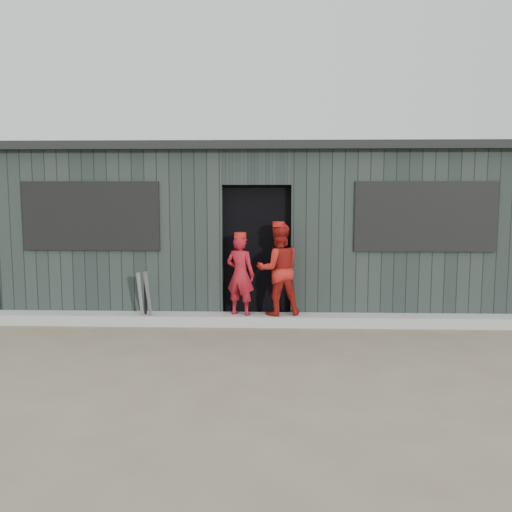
{
  "coord_description": "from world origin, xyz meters",
  "views": [
    {
      "loc": [
        0.29,
        -6.18,
        1.96
      ],
      "look_at": [
        0.0,
        1.8,
        1.0
      ],
      "focal_mm": 40.0,
      "sensor_mm": 36.0,
      "label": 1
    }
  ],
  "objects_px": {
    "bat_mid": "(149,299)",
    "player_red_right": "(278,269)",
    "bat_left": "(141,299)",
    "player_grey_back": "(279,271)",
    "player_red_left": "(240,275)",
    "bat_right": "(146,301)",
    "dugout": "(260,227)"
  },
  "relations": [
    {
      "from": "bat_mid",
      "to": "player_grey_back",
      "type": "xyz_separation_m",
      "value": [
        1.82,
        0.83,
        0.29
      ]
    },
    {
      "from": "bat_mid",
      "to": "dugout",
      "type": "height_order",
      "value": "dugout"
    },
    {
      "from": "bat_left",
      "to": "player_grey_back",
      "type": "distance_m",
      "value": 2.12
    },
    {
      "from": "bat_right",
      "to": "dugout",
      "type": "xyz_separation_m",
      "value": [
        1.57,
        1.76,
        0.94
      ]
    },
    {
      "from": "player_red_left",
      "to": "bat_mid",
      "type": "bearing_deg",
      "value": 31.48
    },
    {
      "from": "player_red_left",
      "to": "bat_right",
      "type": "bearing_deg",
      "value": 24.69
    },
    {
      "from": "bat_mid",
      "to": "player_red_right",
      "type": "height_order",
      "value": "player_red_right"
    },
    {
      "from": "bat_mid",
      "to": "bat_right",
      "type": "xyz_separation_m",
      "value": [
        -0.08,
        0.15,
        -0.06
      ]
    },
    {
      "from": "bat_mid",
      "to": "player_red_right",
      "type": "distance_m",
      "value": 1.87
    },
    {
      "from": "bat_mid",
      "to": "bat_right",
      "type": "relative_size",
      "value": 1.18
    },
    {
      "from": "bat_left",
      "to": "bat_right",
      "type": "bearing_deg",
      "value": 63.7
    },
    {
      "from": "dugout",
      "to": "player_grey_back",
      "type": "bearing_deg",
      "value": -73.18
    },
    {
      "from": "bat_right",
      "to": "player_red_right",
      "type": "xyz_separation_m",
      "value": [
        1.89,
        0.1,
        0.45
      ]
    },
    {
      "from": "bat_left",
      "to": "player_red_left",
      "type": "bearing_deg",
      "value": 7.04
    },
    {
      "from": "bat_left",
      "to": "player_red_right",
      "type": "xyz_separation_m",
      "value": [
        1.94,
        0.2,
        0.41
      ]
    },
    {
      "from": "player_red_left",
      "to": "player_red_right",
      "type": "height_order",
      "value": "player_red_right"
    },
    {
      "from": "bat_right",
      "to": "dugout",
      "type": "relative_size",
      "value": 0.09
    },
    {
      "from": "dugout",
      "to": "bat_right",
      "type": "bearing_deg",
      "value": -131.76
    },
    {
      "from": "bat_left",
      "to": "player_red_left",
      "type": "height_order",
      "value": "player_red_left"
    },
    {
      "from": "bat_right",
      "to": "dugout",
      "type": "distance_m",
      "value": 2.54
    },
    {
      "from": "bat_mid",
      "to": "bat_right",
      "type": "height_order",
      "value": "bat_mid"
    },
    {
      "from": "player_red_left",
      "to": "player_red_right",
      "type": "distance_m",
      "value": 0.55
    },
    {
      "from": "bat_mid",
      "to": "player_red_right",
      "type": "bearing_deg",
      "value": 7.9
    },
    {
      "from": "bat_mid",
      "to": "player_red_right",
      "type": "xyz_separation_m",
      "value": [
        1.81,
        0.25,
        0.39
      ]
    },
    {
      "from": "bat_left",
      "to": "player_grey_back",
      "type": "xyz_separation_m",
      "value": [
        1.95,
        0.78,
        0.31
      ]
    },
    {
      "from": "bat_left",
      "to": "bat_mid",
      "type": "relative_size",
      "value": 0.94
    },
    {
      "from": "bat_left",
      "to": "player_red_left",
      "type": "distance_m",
      "value": 1.45
    },
    {
      "from": "bat_right",
      "to": "dugout",
      "type": "height_order",
      "value": "dugout"
    },
    {
      "from": "bat_right",
      "to": "player_red_right",
      "type": "bearing_deg",
      "value": 3.12
    },
    {
      "from": "player_red_left",
      "to": "dugout",
      "type": "height_order",
      "value": "dugout"
    },
    {
      "from": "bat_right",
      "to": "player_grey_back",
      "type": "xyz_separation_m",
      "value": [
        1.9,
        0.68,
        0.35
      ]
    },
    {
      "from": "player_red_right",
      "to": "bat_mid",
      "type": "bearing_deg",
      "value": -5.45
    }
  ]
}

